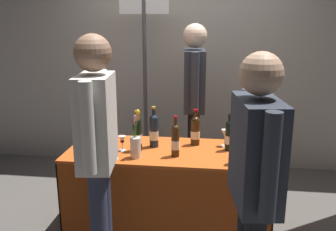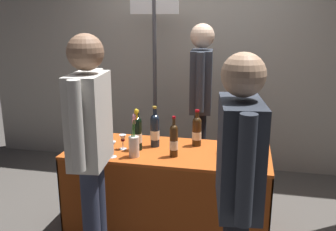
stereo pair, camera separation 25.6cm
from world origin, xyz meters
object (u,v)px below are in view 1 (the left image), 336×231
(wine_glass_mid, at_px, (122,140))
(vendor_presenter, at_px, (194,93))
(display_bottle_0, at_px, (195,130))
(taster_foreground_right, at_px, (255,173))
(booth_signpost, at_px, (145,66))
(featured_wine_bottle, at_px, (239,147))
(wine_glass_near_taster, at_px, (225,134))
(flower_vase, at_px, (136,143))
(tasting_table, at_px, (168,175))
(wine_glass_near_vendor, at_px, (113,147))

(wine_glass_mid, bearing_deg, vendor_presenter, 58.71)
(display_bottle_0, xyz_separation_m, wine_glass_mid, (-0.59, -0.23, -0.04))
(taster_foreground_right, bearing_deg, booth_signpost, 17.49)
(featured_wine_bottle, distance_m, wine_glass_near_taster, 0.40)
(wine_glass_mid, distance_m, taster_foreground_right, 1.36)
(vendor_presenter, bearing_deg, display_bottle_0, -0.10)
(display_bottle_0, relative_size, flower_vase, 0.81)
(vendor_presenter, height_order, booth_signpost, booth_signpost)
(wine_glass_mid, distance_m, booth_signpost, 1.32)
(display_bottle_0, height_order, wine_glass_mid, display_bottle_0)
(taster_foreground_right, xyz_separation_m, booth_signpost, (-1.01, 2.17, 0.29))
(display_bottle_0, xyz_separation_m, flower_vase, (-0.45, -0.37, -0.01))
(tasting_table, height_order, vendor_presenter, vendor_presenter)
(wine_glass_near_vendor, relative_size, flower_vase, 0.33)
(tasting_table, distance_m, display_bottle_0, 0.45)
(wine_glass_near_vendor, relative_size, wine_glass_near_taster, 0.88)
(wine_glass_mid, xyz_separation_m, wine_glass_near_taster, (0.85, 0.22, 0.02))
(wine_glass_mid, bearing_deg, display_bottle_0, 20.87)
(tasting_table, distance_m, featured_wine_bottle, 0.70)
(featured_wine_bottle, distance_m, display_bottle_0, 0.52)
(wine_glass_mid, bearing_deg, tasting_table, 8.58)
(booth_signpost, bearing_deg, flower_vase, -82.42)
(tasting_table, distance_m, wine_glass_mid, 0.49)
(wine_glass_near_taster, distance_m, taster_foreground_right, 1.18)
(wine_glass_mid, bearing_deg, taster_foreground_right, -43.82)
(wine_glass_mid, bearing_deg, wine_glass_near_vendor, -96.51)
(flower_vase, bearing_deg, wine_glass_mid, 135.44)
(wine_glass_near_taster, xyz_separation_m, booth_signpost, (-0.89, 1.02, 0.44))
(wine_glass_mid, xyz_separation_m, flower_vase, (0.15, -0.14, 0.03))
(display_bottle_0, bearing_deg, vendor_presenter, 94.61)
(vendor_presenter, height_order, taster_foreground_right, vendor_presenter)
(featured_wine_bottle, relative_size, flower_vase, 0.79)
(display_bottle_0, height_order, booth_signpost, booth_signpost)
(display_bottle_0, relative_size, booth_signpost, 0.15)
(wine_glass_near_vendor, bearing_deg, booth_signpost, 90.65)
(wine_glass_near_taster, height_order, vendor_presenter, vendor_presenter)
(tasting_table, distance_m, booth_signpost, 1.47)
(tasting_table, distance_m, taster_foreground_right, 1.25)
(featured_wine_bottle, xyz_separation_m, display_bottle_0, (-0.35, 0.39, 0.00))
(wine_glass_near_taster, bearing_deg, booth_signpost, 131.08)
(featured_wine_bottle, distance_m, wine_glass_mid, 0.95)
(featured_wine_bottle, distance_m, flower_vase, 0.79)
(flower_vase, relative_size, taster_foreground_right, 0.24)
(wine_glass_near_taster, bearing_deg, featured_wine_bottle, -76.66)
(wine_glass_near_taster, distance_m, flower_vase, 0.79)
(taster_foreground_right, bearing_deg, featured_wine_bottle, -4.90)
(featured_wine_bottle, bearing_deg, display_bottle_0, 131.73)
(wine_glass_near_taster, xyz_separation_m, vendor_presenter, (-0.31, 0.66, 0.22))
(taster_foreground_right, distance_m, booth_signpost, 2.42)
(tasting_table, height_order, booth_signpost, booth_signpost)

